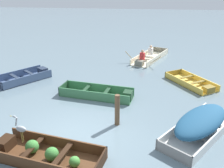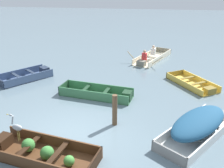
% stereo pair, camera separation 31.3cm
% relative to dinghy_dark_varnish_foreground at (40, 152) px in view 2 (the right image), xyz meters
% --- Properties ---
extents(ground_plane, '(80.00, 80.00, 0.00)m').
position_rel_dinghy_dark_varnish_foreground_xyz_m(ground_plane, '(0.61, 1.12, -0.16)').
color(ground_plane, slate).
extents(dinghy_dark_varnish_foreground, '(3.37, 1.75, 0.43)m').
position_rel_dinghy_dark_varnish_foreground_xyz_m(dinghy_dark_varnish_foreground, '(0.00, 0.00, 0.00)').
color(dinghy_dark_varnish_foreground, '#4C2D19').
rests_on(dinghy_dark_varnish_foreground, ground).
extents(skiff_white_near_moored, '(2.95, 3.41, 0.79)m').
position_rel_dinghy_dark_varnish_foreground_xyz_m(skiff_white_near_moored, '(4.65, 1.83, 0.28)').
color(skiff_white_near_moored, white).
rests_on(skiff_white_near_moored, ground).
extents(skiff_slate_blue_mid_moored, '(2.56, 2.80, 0.41)m').
position_rel_dinghy_dark_varnish_foreground_xyz_m(skiff_slate_blue_mid_moored, '(-3.25, 5.77, -0.01)').
color(skiff_slate_blue_mid_moored, '#475B7F').
rests_on(skiff_slate_blue_mid_moored, ground).
extents(skiff_green_far_moored, '(3.30, 1.43, 0.41)m').
position_rel_dinghy_dark_varnish_foreground_xyz_m(skiff_green_far_moored, '(0.86, 4.24, -0.01)').
color(skiff_green_far_moored, '#387047').
rests_on(skiff_green_far_moored, ground).
extents(skiff_yellow_outer_moored, '(2.39, 2.81, 0.30)m').
position_rel_dinghy_dark_varnish_foreground_xyz_m(skiff_yellow_outer_moored, '(5.12, 6.15, -0.06)').
color(skiff_yellow_outer_moored, '#E5BC47').
rests_on(skiff_yellow_outer_moored, ground).
extents(rowboat_cream_with_crew, '(2.84, 3.86, 0.92)m').
position_rel_dinghy_dark_varnish_foreground_xyz_m(rowboat_cream_with_crew, '(3.06, 10.06, 0.02)').
color(rowboat_cream_with_crew, beige).
rests_on(rowboat_cream_with_crew, ground).
extents(heron_on_dinghy, '(0.46, 0.19, 0.84)m').
position_rel_dinghy_dark_varnish_foreground_xyz_m(heron_on_dinghy, '(-0.65, 0.09, 0.74)').
color(heron_on_dinghy, olive).
rests_on(heron_on_dinghy, dinghy_dark_varnish_foreground).
extents(mooring_post, '(0.18, 0.18, 1.15)m').
position_rel_dinghy_dark_varnish_foreground_xyz_m(mooring_post, '(1.87, 2.07, 0.42)').
color(mooring_post, brown).
rests_on(mooring_post, ground).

